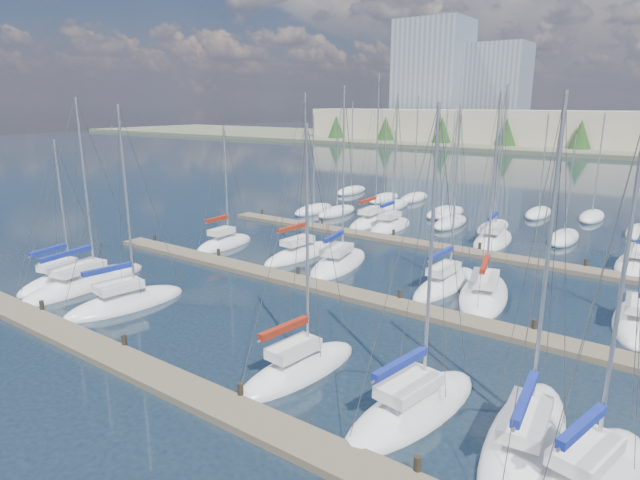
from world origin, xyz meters
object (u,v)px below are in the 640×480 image
Objects in this scene: sailboat_a at (64,280)px; sailboat_c at (126,303)px; sailboat_h at (224,244)px; sailboat_q at (638,265)px; sailboat_b at (86,283)px; sailboat_m at (636,322)px; sailboat_o at (391,226)px; sailboat_e at (413,408)px; sailboat_g at (586,478)px; sailboat_p at (493,240)px; sailboat_n at (372,221)px; sailboat_i at (301,253)px; sailboat_f at (525,441)px; sailboat_k at (445,284)px; sailboat_d at (299,369)px; sailboat_j at (339,263)px; sailboat_l at (484,294)px.

sailboat_a is 7.29m from sailboat_c.
sailboat_q reaches higher than sailboat_h.
sailboat_b is (-0.11, -12.83, -0.01)m from sailboat_h.
sailboat_q reaches higher than sailboat_m.
sailboat_o is 32.62m from sailboat_e.
sailboat_g is at bearing 7.68° from sailboat_c.
sailboat_p is (20.31, 28.33, 0.00)m from sailboat_a.
sailboat_n is at bearing 171.59° from sailboat_p.
sailboat_e is at bearing -99.80° from sailboat_q.
sailboat_b is 0.97× the size of sailboat_i.
sailboat_b is (-29.11, 0.42, -0.01)m from sailboat_f.
sailboat_f is 1.04× the size of sailboat_c.
sailboat_f is at bearing -55.20° from sailboat_k.
sailboat_d is 5.69m from sailboat_e.
sailboat_j is 17.93m from sailboat_b.
sailboat_g is 1.02× the size of sailboat_q.
sailboat_h is at bearing 120.75° from sailboat_c.
sailboat_d is 12.08m from sailboat_g.
sailboat_g reaches higher than sailboat_c.
sailboat_d is at bearing 7.40° from sailboat_c.
sailboat_l is at bearing 0.40° from sailboat_i.
sailboat_n reaches higher than sailboat_a.
sailboat_o is 1.04× the size of sailboat_b.
sailboat_e is 0.95× the size of sailboat_l.
sailboat_e reaches higher than sailboat_d.
sailboat_o is 1.01× the size of sailboat_i.
sailboat_f is (10.63, -28.21, -0.01)m from sailboat_p.
sailboat_i is (-21.72, 14.66, 0.02)m from sailboat_f.
sailboat_l is 1.05× the size of sailboat_g.
sailboat_l is at bearing -45.09° from sailboat_n.
sailboat_h is at bearing -174.06° from sailboat_k.
sailboat_c is at bearing -168.60° from sailboat_g.
sailboat_q is (0.73, 27.30, -0.01)m from sailboat_f.
sailboat_e is 1.03× the size of sailboat_q.
sailboat_h is at bearing 159.95° from sailboat_e.
sailboat_i is (9.21, 14.77, 0.01)m from sailboat_a.
sailboat_a is 33.13m from sailboat_g.
sailboat_q is 40.16m from sailboat_b.
sailboat_a is at bearing -171.64° from sailboat_b.
sailboat_a is 0.82× the size of sailboat_g.
sailboat_f is 14.80m from sailboat_m.
sailboat_j is 11.29m from sailboat_h.
sailboat_f is 36.96m from sailboat_n.
sailboat_a is 30.94m from sailboat_f.
sailboat_g is (12.82, -29.07, -0.00)m from sailboat_p.
sailboat_n is 1.18× the size of sailboat_b.
sailboat_c is 0.94× the size of sailboat_i.
sailboat_l reaches higher than sailboat_m.
sailboat_d is at bearing -49.72° from sailboat_i.
sailboat_l is 0.99× the size of sailboat_i.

